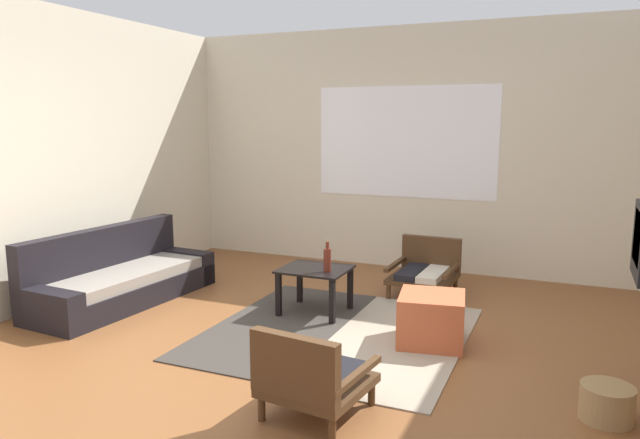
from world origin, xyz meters
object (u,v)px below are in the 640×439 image
object	(u,v)px
coffee_table	(315,277)
armchair_striped_foreground	(311,376)
couch	(120,279)
glass_bottle	(327,259)
armchair_by_window	(425,269)
wicker_basket	(607,403)
ottoman_orange	(431,319)

from	to	relation	value
coffee_table	armchair_striped_foreground	world-z (taller)	armchair_striped_foreground
couch	glass_bottle	size ratio (longest dim) A/B	7.20
armchair_striped_foreground	glass_bottle	bearing A→B (deg)	109.57
armchair_by_window	armchair_striped_foreground	bearing A→B (deg)	-90.43
coffee_table	wicker_basket	xyz separation A→B (m)	(2.26, -1.07, -0.22)
ottoman_orange	glass_bottle	world-z (taller)	glass_bottle
couch	ottoman_orange	xyz separation A→B (m)	(2.91, 0.09, -0.02)
wicker_basket	armchair_by_window	bearing A→B (deg)	126.54
armchair_by_window	glass_bottle	world-z (taller)	glass_bottle
couch	coffee_table	world-z (taller)	couch
armchair_by_window	glass_bottle	size ratio (longest dim) A/B	2.52
coffee_table	glass_bottle	bearing A→B (deg)	-26.03
couch	wicker_basket	distance (m)	4.13
armchair_striped_foreground	wicker_basket	xyz separation A→B (m)	(1.54, 0.64, -0.15)
ottoman_orange	wicker_basket	distance (m)	1.39
armchair_striped_foreground	ottoman_orange	xyz separation A→B (m)	(0.37, 1.39, -0.06)
couch	coffee_table	distance (m)	1.86
glass_bottle	wicker_basket	world-z (taller)	glass_bottle
coffee_table	armchair_striped_foreground	distance (m)	1.85
couch	wicker_basket	xyz separation A→B (m)	(4.08, -0.66, -0.11)
couch	ottoman_orange	size ratio (longest dim) A/B	3.90
couch	wicker_basket	world-z (taller)	couch
armchair_striped_foreground	wicker_basket	size ratio (longest dim) A/B	2.15
coffee_table	ottoman_orange	distance (m)	1.15
wicker_basket	glass_bottle	bearing A→B (deg)	154.83
couch	armchair_striped_foreground	distance (m)	2.85
armchair_by_window	armchair_striped_foreground	size ratio (longest dim) A/B	1.04
coffee_table	wicker_basket	bearing A→B (deg)	-25.23
coffee_table	armchair_by_window	bearing A→B (deg)	52.84
couch	armchair_by_window	distance (m)	2.91
couch	armchair_by_window	xyz separation A→B (m)	(2.56, 1.39, 0.03)
couch	glass_bottle	world-z (taller)	couch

